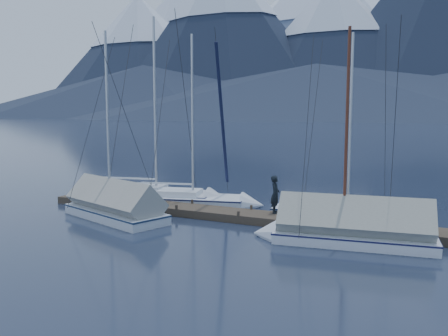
{
  "coord_description": "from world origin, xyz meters",
  "views": [
    {
      "loc": [
        8.87,
        -16.3,
        4.66
      ],
      "look_at": [
        0.0,
        2.0,
        2.2
      ],
      "focal_mm": 38.0,
      "sensor_mm": 36.0,
      "label": 1
    }
  ],
  "objects_px": {
    "sailboat_covered_near": "(340,231)",
    "person": "(275,194)",
    "sailboat_open_left": "(166,198)",
    "sailboat_covered_far": "(109,207)",
    "sailboat_open_right": "(358,217)",
    "sailboat_open_mid": "(203,202)"
  },
  "relations": [
    {
      "from": "sailboat_covered_far",
      "to": "person",
      "type": "xyz_separation_m",
      "value": [
        6.85,
        2.52,
        0.71
      ]
    },
    {
      "from": "sailboat_open_left",
      "to": "sailboat_covered_far",
      "type": "distance_m",
      "value": 4.15
    },
    {
      "from": "sailboat_covered_far",
      "to": "person",
      "type": "relative_size",
      "value": 5.51
    },
    {
      "from": "sailboat_open_mid",
      "to": "sailboat_covered_near",
      "type": "bearing_deg",
      "value": -26.41
    },
    {
      "from": "sailboat_open_mid",
      "to": "sailboat_covered_near",
      "type": "xyz_separation_m",
      "value": [
        7.59,
        -3.77,
        0.25
      ]
    },
    {
      "from": "sailboat_open_left",
      "to": "sailboat_open_right",
      "type": "distance_m",
      "value": 9.7
    },
    {
      "from": "sailboat_open_right",
      "to": "person",
      "type": "xyz_separation_m",
      "value": [
        -3.2,
        -1.55,
        0.99
      ]
    },
    {
      "from": "sailboat_open_right",
      "to": "sailboat_covered_far",
      "type": "xyz_separation_m",
      "value": [
        -10.05,
        -4.07,
        0.28
      ]
    },
    {
      "from": "sailboat_open_left",
      "to": "sailboat_open_right",
      "type": "bearing_deg",
      "value": -0.29
    },
    {
      "from": "sailboat_covered_near",
      "to": "sailboat_covered_far",
      "type": "distance_m",
      "value": 10.06
    },
    {
      "from": "sailboat_open_left",
      "to": "sailboat_covered_near",
      "type": "xyz_separation_m",
      "value": [
        9.7,
        -3.77,
        0.24
      ]
    },
    {
      "from": "sailboat_open_left",
      "to": "sailboat_open_mid",
      "type": "height_order",
      "value": "sailboat_open_left"
    },
    {
      "from": "sailboat_open_right",
      "to": "sailboat_covered_near",
      "type": "xyz_separation_m",
      "value": [
        0.0,
        -3.72,
        0.26
      ]
    },
    {
      "from": "person",
      "to": "sailboat_open_right",
      "type": "bearing_deg",
      "value": -77.92
    },
    {
      "from": "sailboat_open_left",
      "to": "sailboat_covered_near",
      "type": "distance_m",
      "value": 10.41
    },
    {
      "from": "sailboat_open_mid",
      "to": "sailboat_covered_near",
      "type": "height_order",
      "value": "sailboat_open_mid"
    },
    {
      "from": "sailboat_open_left",
      "to": "sailboat_covered_near",
      "type": "height_order",
      "value": "sailboat_open_left"
    },
    {
      "from": "sailboat_open_left",
      "to": "sailboat_covered_far",
      "type": "xyz_separation_m",
      "value": [
        -0.35,
        -4.12,
        0.25
      ]
    },
    {
      "from": "sailboat_open_right",
      "to": "person",
      "type": "height_order",
      "value": "sailboat_open_right"
    },
    {
      "from": "sailboat_open_right",
      "to": "person",
      "type": "bearing_deg",
      "value": -154.11
    },
    {
      "from": "sailboat_covered_near",
      "to": "person",
      "type": "xyz_separation_m",
      "value": [
        -3.21,
        2.17,
        0.72
      ]
    },
    {
      "from": "sailboat_open_right",
      "to": "sailboat_covered_near",
      "type": "relative_size",
      "value": 1.04
    }
  ]
}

